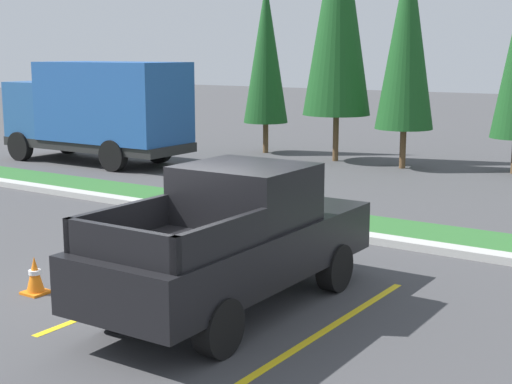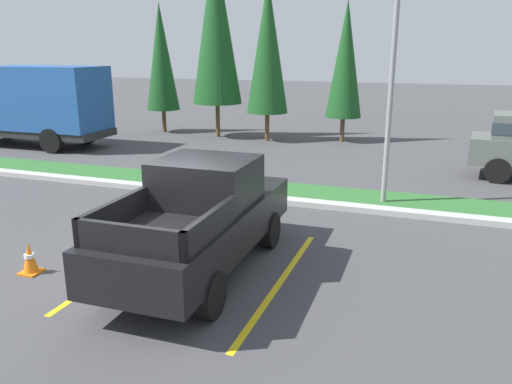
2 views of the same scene
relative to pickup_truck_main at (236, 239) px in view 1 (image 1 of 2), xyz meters
The scene contains 11 objects.
ground_plane 1.33m from the pickup_truck_main, 154.63° to the right, with size 120.00×120.00×0.00m, color #424244.
parking_line_near 1.86m from the pickup_truck_main, behind, with size 0.12×4.80×0.01m, color yellow.
parking_line_far 1.87m from the pickup_truck_main, ahead, with size 0.12×4.80×0.01m, color yellow.
curb_strip 4.80m from the pickup_truck_main, 99.14° to the left, with size 56.00×0.40×0.15m, color #B2B2AD.
grass_median 5.88m from the pickup_truck_main, 97.41° to the left, with size 56.00×1.80×0.06m, color #2D662D.
pickup_truck_main is the anchor object (origin of this frame).
cargo_truck_distant 15.45m from the pickup_truck_main, 143.03° to the left, with size 6.84×2.59×3.40m.
cypress_tree_leftmost 17.44m from the pickup_truck_main, 121.94° to the left, with size 1.64×1.64×6.31m.
cypress_tree_left_inner 15.95m from the pickup_truck_main, 112.69° to the left, with size 2.31×2.31×8.88m.
cypress_tree_center 14.69m from the pickup_truck_main, 103.50° to the left, with size 1.86×1.86×7.14m.
traffic_cone 3.30m from the pickup_truck_main, 157.24° to the right, with size 0.36×0.36×0.60m.
Camera 1 is at (6.88, -8.19, 3.72)m, focal length 52.27 mm.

